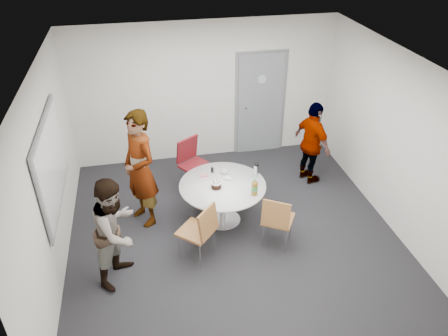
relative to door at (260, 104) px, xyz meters
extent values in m
plane|color=black|center=(-1.10, -2.48, -1.03)|extent=(5.00, 5.00, 0.00)
plane|color=silver|center=(-1.10, -2.48, 1.67)|extent=(5.00, 5.00, 0.00)
plane|color=silver|center=(-1.10, 0.02, 0.32)|extent=(5.00, 0.00, 5.00)
plane|color=silver|center=(-3.60, -2.48, 0.32)|extent=(0.00, 5.00, 5.00)
plane|color=silver|center=(1.40, -2.48, 0.32)|extent=(0.00, 5.00, 5.00)
plane|color=silver|center=(-1.10, -4.98, 0.32)|extent=(5.00, 0.00, 5.00)
cube|color=slate|center=(0.00, -0.01, 0.00)|extent=(0.90, 0.05, 2.05)
cube|color=gray|center=(0.00, 0.01, 0.00)|extent=(1.02, 0.04, 2.12)
cylinder|color=#B2BFC6|center=(0.00, -0.04, 0.52)|extent=(0.16, 0.01, 0.16)
cylinder|color=silver|center=(-0.32, -0.07, -0.01)|extent=(0.04, 0.14, 0.04)
cube|color=gray|center=(-3.56, -2.28, 0.42)|extent=(0.03, 1.90, 1.25)
cube|color=white|center=(-3.54, -2.28, 0.42)|extent=(0.01, 1.78, 1.13)
cylinder|color=white|center=(-1.20, -2.16, -0.34)|extent=(1.35, 1.35, 0.03)
cylinder|color=silver|center=(-1.20, -2.16, -0.68)|extent=(0.09, 0.09, 0.65)
cylinder|color=silver|center=(-1.20, -2.16, -1.01)|extent=(0.58, 0.58, 0.02)
cylinder|color=white|center=(-1.31, -2.23, -0.32)|extent=(0.20, 0.20, 0.01)
cylinder|color=black|center=(-1.31, -2.23, -0.27)|extent=(0.15, 0.15, 0.08)
cylinder|color=white|center=(-1.31, -2.23, -0.22)|extent=(0.16, 0.16, 0.02)
cylinder|color=olive|center=(-0.78, -2.51, -0.21)|extent=(0.09, 0.09, 0.21)
cylinder|color=green|center=(-0.78, -2.51, -0.21)|extent=(0.10, 0.10, 0.08)
cone|color=olive|center=(-0.78, -2.51, -0.08)|extent=(0.09, 0.09, 0.04)
cylinder|color=#49A34A|center=(-0.78, -2.51, -0.05)|extent=(0.04, 0.04, 0.02)
imported|color=white|center=(-1.10, -1.84, -0.27)|extent=(0.17, 0.17, 0.09)
cylinder|color=black|center=(-1.29, -1.77, -0.27)|extent=(0.05, 0.05, 0.11)
cylinder|color=silver|center=(-0.63, -2.03, -0.22)|extent=(0.08, 0.08, 0.20)
cylinder|color=black|center=(-0.63, -2.03, -0.10)|extent=(0.08, 0.08, 0.03)
cube|color=#D56A77|center=(-1.43, -1.86, -0.31)|extent=(0.12, 0.06, 0.02)
ellipsoid|color=white|center=(-1.09, -2.02, -0.31)|extent=(0.16, 0.16, 0.03)
cube|color=brown|center=(-1.73, -2.90, -0.55)|extent=(0.63, 0.63, 0.04)
cube|color=brown|center=(-1.58, -3.04, -0.31)|extent=(0.35, 0.38, 0.42)
cylinder|color=silver|center=(-1.75, -2.64, -0.79)|extent=(0.02, 0.02, 0.47)
cylinder|color=silver|center=(-1.99, -2.91, -0.79)|extent=(0.02, 0.02, 0.47)
cylinder|color=silver|center=(-1.48, -2.88, -0.79)|extent=(0.02, 0.02, 0.47)
cylinder|color=silver|center=(-1.72, -3.15, -0.79)|extent=(0.02, 0.02, 0.47)
cube|color=brown|center=(-0.50, -2.85, -0.57)|extent=(0.58, 0.58, 0.04)
cube|color=brown|center=(-0.60, -3.02, -0.34)|extent=(0.39, 0.29, 0.41)
cylinder|color=silver|center=(-0.26, -2.79, -0.80)|extent=(0.02, 0.02, 0.46)
cylinder|color=silver|center=(-0.56, -2.61, -0.80)|extent=(0.02, 0.02, 0.46)
cylinder|color=silver|center=(-0.44, -3.09, -0.80)|extent=(0.02, 0.02, 0.46)
cylinder|color=silver|center=(-0.74, -2.91, -0.80)|extent=(0.02, 0.02, 0.46)
cube|color=maroon|center=(-1.47, -1.22, -0.52)|extent=(0.65, 0.65, 0.04)
cube|color=maroon|center=(-1.60, -1.03, -0.27)|extent=(0.43, 0.34, 0.45)
cylinder|color=silver|center=(-1.52, -1.48, -0.77)|extent=(0.02, 0.02, 0.50)
cylinder|color=silver|center=(-1.21, -1.26, -0.77)|extent=(0.02, 0.02, 0.50)
cylinder|color=silver|center=(-1.74, -1.17, -0.77)|extent=(0.02, 0.02, 0.50)
cylinder|color=silver|center=(-1.42, -0.95, -0.77)|extent=(0.02, 0.02, 0.50)
imported|color=#A5C6EA|center=(-2.42, -1.87, -0.06)|extent=(0.75, 0.84, 1.93)
imported|color=white|center=(-2.80, -3.04, -0.24)|extent=(0.90, 0.96, 1.58)
imported|color=black|center=(0.60, -1.30, -0.25)|extent=(0.63, 0.98, 1.55)
camera|label=1|loc=(-2.30, -7.64, 3.48)|focal=35.00mm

